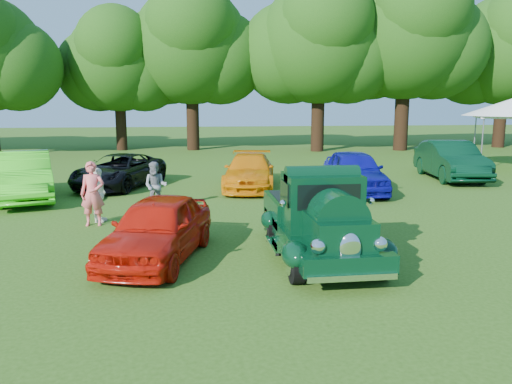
{
  "coord_description": "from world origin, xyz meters",
  "views": [
    {
      "loc": [
        -1.16,
        -10.67,
        3.3
      ],
      "look_at": [
        0.47,
        1.48,
        1.1
      ],
      "focal_mm": 35.0,
      "sensor_mm": 36.0,
      "label": 1
    }
  ],
  "objects": [
    {
      "name": "spectator_grey",
      "position": [
        -2.22,
        4.86,
        0.75
      ],
      "size": [
        0.83,
        0.71,
        1.5
      ],
      "primitive_type": "imported",
      "rotation": [
        0.0,
        0.0,
        -0.21
      ],
      "color": "gray",
      "rests_on": "ground"
    },
    {
      "name": "back_car_green",
      "position": [
        10.13,
        9.61,
        0.83
      ],
      "size": [
        2.46,
        5.24,
        1.66
      ],
      "primitive_type": "imported",
      "rotation": [
        0.0,
        0.0,
        -0.14
      ],
      "color": "black",
      "rests_on": "ground"
    },
    {
      "name": "tree_line",
      "position": [
        -0.48,
        23.97,
        7.12
      ],
      "size": [
        62.51,
        10.91,
        12.28
      ],
      "color": "black",
      "rests_on": "ground"
    },
    {
      "name": "red_convertible",
      "position": [
        -1.86,
        -0.25,
        0.68
      ],
      "size": [
        2.66,
        4.28,
        1.36
      ],
      "primitive_type": "imported",
      "rotation": [
        0.0,
        0.0,
        -0.28
      ],
      "color": "#B91307",
      "rests_on": "ground"
    },
    {
      "name": "spectator_pink",
      "position": [
        -3.77,
        3.03,
        0.88
      ],
      "size": [
        0.65,
        0.43,
        1.75
      ],
      "primitive_type": "imported",
      "rotation": [
        0.0,
        0.0,
        -0.01
      ],
      "color": "#ED6165",
      "rests_on": "ground"
    },
    {
      "name": "back_car_black",
      "position": [
        -3.9,
        9.3,
        0.65
      ],
      "size": [
        3.75,
        5.17,
        1.31
      ],
      "primitive_type": "imported",
      "rotation": [
        0.0,
        0.0,
        -0.38
      ],
      "color": "black",
      "rests_on": "ground"
    },
    {
      "name": "hero_pickup",
      "position": [
        1.57,
        -0.47,
        0.8
      ],
      "size": [
        2.19,
        4.71,
        1.84
      ],
      "color": "black",
      "rests_on": "ground"
    },
    {
      "name": "canopy_tent",
      "position": [
        14.69,
        12.32,
        3.06
      ],
      "size": [
        6.22,
        6.22,
        3.52
      ],
      "rotation": [
        0.0,
        0.0,
        -0.43
      ],
      "color": "white",
      "rests_on": "ground"
    },
    {
      "name": "back_car_blue",
      "position": [
        4.92,
        7.09,
        0.78
      ],
      "size": [
        2.29,
        4.74,
        1.56
      ],
      "primitive_type": "imported",
      "rotation": [
        0.0,
        0.0,
        -0.1
      ],
      "color": "#0D0D91",
      "rests_on": "ground"
    },
    {
      "name": "ground",
      "position": [
        0.0,
        0.0,
        0.0
      ],
      "size": [
        120.0,
        120.0,
        0.0
      ],
      "primitive_type": "plane",
      "color": "#2A4D12",
      "rests_on": "ground"
    },
    {
      "name": "spectator_white",
      "position": [
        -3.71,
        3.41,
        0.77
      ],
      "size": [
        0.57,
        0.96,
        1.53
      ],
      "primitive_type": "imported",
      "rotation": [
        0.0,
        0.0,
        1.34
      ],
      "color": "white",
      "rests_on": "ground"
    },
    {
      "name": "back_car_lime",
      "position": [
        -6.81,
        7.15,
        0.82
      ],
      "size": [
        3.13,
        5.27,
        1.64
      ],
      "primitive_type": "imported",
      "rotation": [
        0.0,
        0.0,
        0.3
      ],
      "color": "#38D31C",
      "rests_on": "ground"
    },
    {
      "name": "back_car_orange",
      "position": [
        1.14,
        8.37,
        0.67
      ],
      "size": [
        2.62,
        4.85,
        1.34
      ],
      "primitive_type": "imported",
      "rotation": [
        0.0,
        0.0,
        -0.17
      ],
      "color": "orange",
      "rests_on": "ground"
    }
  ]
}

